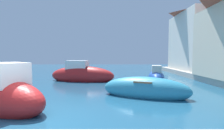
# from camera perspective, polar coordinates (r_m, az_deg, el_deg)

# --- Properties ---
(ground) EXTENTS (80.00, 80.00, 0.00)m
(ground) POSITION_cam_1_polar(r_m,az_deg,el_deg) (7.03, -23.28, -13.78)
(ground) COLOR #1E5170
(quay_promenade) EXTENTS (44.00, 32.00, 0.50)m
(quay_promenade) POSITION_cam_1_polar(r_m,az_deg,el_deg) (6.27, 15.39, -13.40)
(quay_promenade) COLOR #ADA89E
(quay_promenade) RESTS_ON ground
(moored_boat_1) EXTENTS (5.05, 3.86, 2.25)m
(moored_boat_1) POSITION_cam_1_polar(r_m,az_deg,el_deg) (8.74, -30.59, -6.69)
(moored_boat_1) COLOR #B21E1E
(moored_boat_1) RESTS_ON ground
(moored_boat_2) EXTENTS (2.52, 4.97, 1.79)m
(moored_boat_2) POSITION_cam_1_polar(r_m,az_deg,el_deg) (23.32, -27.10, -0.28)
(moored_boat_2) COLOR teal
(moored_boat_2) RESTS_ON ground
(moored_boat_3) EXTENTS (4.85, 3.20, 1.35)m
(moored_boat_3) POSITION_cam_1_polar(r_m,az_deg,el_deg) (10.12, 9.96, -5.78)
(moored_boat_3) COLOR teal
(moored_boat_3) RESTS_ON ground
(moored_boat_4) EXTENTS (5.76, 2.88, 2.10)m
(moored_boat_4) POSITION_cam_1_polar(r_m,az_deg,el_deg) (16.25, -9.02, -1.44)
(moored_boat_4) COLOR #B21E1E
(moored_boat_4) RESTS_ON ground
(moored_boat_6) EXTENTS (1.91, 3.59, 1.61)m
(moored_boat_6) POSITION_cam_1_polar(r_m,az_deg,el_deg) (16.31, 13.21, -1.95)
(moored_boat_6) COLOR #1E479E
(moored_boat_6) RESTS_ON ground
(waterfront_building_annex) EXTENTS (5.42, 8.60, 7.42)m
(waterfront_building_annex) POSITION_cam_1_polar(r_m,az_deg,el_deg) (24.44, 25.29, 8.90)
(waterfront_building_annex) COLOR silver
(waterfront_building_annex) RESTS_ON quay_promenade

